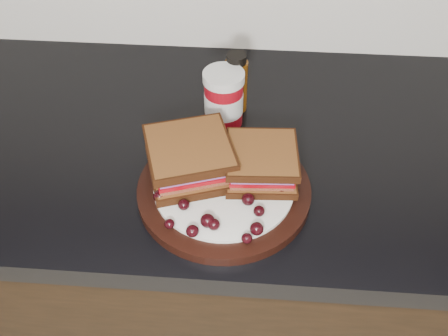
# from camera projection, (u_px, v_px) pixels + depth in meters

# --- Properties ---
(base_cabinets) EXTENTS (3.96, 0.58, 0.86)m
(base_cabinets) POSITION_uv_depth(u_px,v_px,m) (189.00, 275.00, 1.25)
(base_cabinets) COLOR black
(base_cabinets) RESTS_ON ground_plane
(countertop) EXTENTS (3.98, 0.60, 0.04)m
(countertop) POSITION_uv_depth(u_px,v_px,m) (177.00, 143.00, 0.93)
(countertop) COLOR black
(countertop) RESTS_ON base_cabinets
(plate) EXTENTS (0.28, 0.28, 0.02)m
(plate) POSITION_uv_depth(u_px,v_px,m) (224.00, 190.00, 0.81)
(plate) COLOR black
(plate) RESTS_ON countertop
(sandwich_left) EXTENTS (0.17, 0.17, 0.06)m
(sandwich_left) POSITION_uv_depth(u_px,v_px,m) (190.00, 158.00, 0.80)
(sandwich_left) COLOR brown
(sandwich_left) RESTS_ON plate
(sandwich_right) EXTENTS (0.12, 0.12, 0.05)m
(sandwich_right) POSITION_uv_depth(u_px,v_px,m) (261.00, 163.00, 0.79)
(sandwich_right) COLOR brown
(sandwich_right) RESTS_ON plate
(grape_0) EXTENTS (0.02, 0.02, 0.02)m
(grape_0) POSITION_uv_depth(u_px,v_px,m) (160.00, 196.00, 0.77)
(grape_0) COLOR black
(grape_0) RESTS_ON plate
(grape_1) EXTENTS (0.02, 0.02, 0.02)m
(grape_1) POSITION_uv_depth(u_px,v_px,m) (184.00, 205.00, 0.76)
(grape_1) COLOR black
(grape_1) RESTS_ON plate
(grape_2) EXTENTS (0.02, 0.02, 0.01)m
(grape_2) POSITION_uv_depth(u_px,v_px,m) (169.00, 224.00, 0.73)
(grape_2) COLOR black
(grape_2) RESTS_ON plate
(grape_3) EXTENTS (0.02, 0.02, 0.02)m
(grape_3) POSITION_uv_depth(u_px,v_px,m) (192.00, 231.00, 0.72)
(grape_3) COLOR black
(grape_3) RESTS_ON plate
(grape_4) EXTENTS (0.02, 0.02, 0.02)m
(grape_4) POSITION_uv_depth(u_px,v_px,m) (208.00, 221.00, 0.73)
(grape_4) COLOR black
(grape_4) RESTS_ON plate
(grape_5) EXTENTS (0.02, 0.02, 0.02)m
(grape_5) POSITION_uv_depth(u_px,v_px,m) (214.00, 224.00, 0.73)
(grape_5) COLOR black
(grape_5) RESTS_ON plate
(grape_6) EXTENTS (0.02, 0.02, 0.02)m
(grape_6) POSITION_uv_depth(u_px,v_px,m) (247.00, 238.00, 0.71)
(grape_6) COLOR black
(grape_6) RESTS_ON plate
(grape_7) EXTENTS (0.02, 0.02, 0.02)m
(grape_7) POSITION_uv_depth(u_px,v_px,m) (257.00, 229.00, 0.72)
(grape_7) COLOR black
(grape_7) RESTS_ON plate
(grape_8) EXTENTS (0.02, 0.02, 0.02)m
(grape_8) POSITION_uv_depth(u_px,v_px,m) (259.00, 211.00, 0.75)
(grape_8) COLOR black
(grape_8) RESTS_ON plate
(grape_9) EXTENTS (0.02, 0.02, 0.02)m
(grape_9) POSITION_uv_depth(u_px,v_px,m) (248.00, 199.00, 0.76)
(grape_9) COLOR black
(grape_9) RESTS_ON plate
(grape_10) EXTENTS (0.02, 0.02, 0.02)m
(grape_10) POSITION_uv_depth(u_px,v_px,m) (281.00, 189.00, 0.78)
(grape_10) COLOR black
(grape_10) RESTS_ON plate
(grape_11) EXTENTS (0.02, 0.02, 0.01)m
(grape_11) POSITION_uv_depth(u_px,v_px,m) (269.00, 187.00, 0.78)
(grape_11) COLOR black
(grape_11) RESTS_ON plate
(grape_12) EXTENTS (0.02, 0.02, 0.02)m
(grape_12) POSITION_uv_depth(u_px,v_px,m) (273.00, 174.00, 0.80)
(grape_12) COLOR black
(grape_12) RESTS_ON plate
(grape_13) EXTENTS (0.02, 0.02, 0.02)m
(grape_13) POSITION_uv_depth(u_px,v_px,m) (269.00, 162.00, 0.82)
(grape_13) COLOR black
(grape_13) RESTS_ON plate
(grape_14) EXTENTS (0.02, 0.02, 0.01)m
(grape_14) POSITION_uv_depth(u_px,v_px,m) (195.00, 154.00, 0.84)
(grape_14) COLOR black
(grape_14) RESTS_ON plate
(grape_15) EXTENTS (0.02, 0.02, 0.02)m
(grape_15) POSITION_uv_depth(u_px,v_px,m) (200.00, 168.00, 0.81)
(grape_15) COLOR black
(grape_15) RESTS_ON plate
(grape_16) EXTENTS (0.02, 0.02, 0.02)m
(grape_16) POSITION_uv_depth(u_px,v_px,m) (174.00, 166.00, 0.81)
(grape_16) COLOR black
(grape_16) RESTS_ON plate
(grape_17) EXTENTS (0.02, 0.02, 0.02)m
(grape_17) POSITION_uv_depth(u_px,v_px,m) (181.00, 176.00, 0.80)
(grape_17) COLOR black
(grape_17) RESTS_ON plate
(grape_18) EXTENTS (0.02, 0.02, 0.02)m
(grape_18) POSITION_uv_depth(u_px,v_px,m) (159.00, 183.00, 0.79)
(grape_18) COLOR black
(grape_18) RESTS_ON plate
(grape_19) EXTENTS (0.02, 0.02, 0.02)m
(grape_19) POSITION_uv_depth(u_px,v_px,m) (193.00, 157.00, 0.83)
(grape_19) COLOR black
(grape_19) RESTS_ON plate
(grape_20) EXTENTS (0.02, 0.02, 0.02)m
(grape_20) POSITION_uv_depth(u_px,v_px,m) (197.00, 175.00, 0.80)
(grape_20) COLOR black
(grape_20) RESTS_ON plate
(grape_21) EXTENTS (0.02, 0.02, 0.02)m
(grape_21) POSITION_uv_depth(u_px,v_px,m) (183.00, 177.00, 0.80)
(grape_21) COLOR black
(grape_21) RESTS_ON plate
(condiment_jar) EXTENTS (0.09, 0.09, 0.11)m
(condiment_jar) POSITION_uv_depth(u_px,v_px,m) (224.00, 98.00, 0.90)
(condiment_jar) COLOR maroon
(condiment_jar) RESTS_ON countertop
(oil_bottle) EXTENTS (0.05, 0.05, 0.12)m
(oil_bottle) POSITION_uv_depth(u_px,v_px,m) (236.00, 82.00, 0.93)
(oil_bottle) COLOR #532B08
(oil_bottle) RESTS_ON countertop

